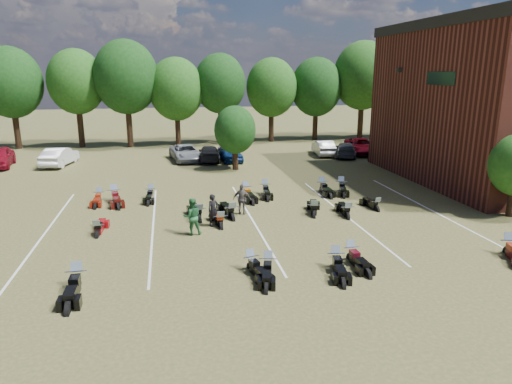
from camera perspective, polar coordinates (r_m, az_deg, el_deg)
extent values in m
plane|color=brown|center=(21.58, 8.89, -5.42)|extent=(160.00, 160.00, 0.00)
imported|color=silver|center=(40.28, -23.36, 4.10)|extent=(2.38, 4.74, 1.49)
imported|color=#92949A|center=(39.56, -8.76, 4.87)|extent=(2.96, 5.14, 1.35)
imported|color=black|center=(39.10, -5.85, 4.81)|extent=(2.23, 4.62, 1.30)
imported|color=navy|center=(39.07, -3.28, 4.94)|extent=(1.95, 4.25, 1.41)
imported|color=#B3B2AE|center=(42.19, 8.42, 5.52)|extent=(1.96, 4.34, 1.38)
imported|color=#52040F|center=(43.50, 12.92, 5.61)|extent=(3.32, 5.49, 1.42)
imported|color=#333438|center=(41.61, 11.15, 5.20)|extent=(3.24, 4.75, 1.28)
imported|color=black|center=(22.52, -5.37, -2.28)|extent=(0.69, 0.58, 1.61)
imported|color=#235D31|center=(21.42, -8.00, -3.05)|extent=(0.91, 0.74, 1.76)
imported|color=#57504B|center=(24.23, -1.74, -0.91)|extent=(1.05, 0.74, 1.66)
cube|color=black|center=(35.08, 17.48, 14.33)|extent=(0.30, 0.40, 0.30)
cube|color=black|center=(30.81, 22.07, 13.04)|extent=(0.06, 3.00, 0.80)
cylinder|color=black|center=(50.26, -27.24, 7.08)|extent=(0.58, 0.58, 4.08)
ellipsoid|color=#1E4C19|center=(49.98, -27.83, 11.95)|extent=(6.00, 6.00, 6.90)
cylinder|color=black|center=(49.11, -21.60, 7.54)|extent=(0.58, 0.58, 4.08)
ellipsoid|color=#1E4C19|center=(48.83, -22.09, 12.53)|extent=(6.00, 6.00, 6.90)
cylinder|color=black|center=(48.45, -15.74, 7.93)|extent=(0.57, 0.58, 4.08)
ellipsoid|color=#1E4C19|center=(48.16, -16.10, 13.00)|extent=(6.00, 6.00, 6.90)
cylinder|color=black|center=(48.30, -9.76, 8.25)|extent=(0.57, 0.58, 4.08)
ellipsoid|color=#1E4C19|center=(48.02, -9.99, 13.34)|extent=(6.00, 6.00, 6.90)
cylinder|color=black|center=(48.67, -3.81, 8.48)|extent=(0.58, 0.58, 4.08)
ellipsoid|color=#1E4C19|center=(48.39, -3.90, 13.53)|extent=(6.00, 6.00, 6.90)
cylinder|color=black|center=(49.54, 2.00, 8.61)|extent=(0.57, 0.58, 4.08)
ellipsoid|color=#1E4C19|center=(49.26, 2.05, 13.58)|extent=(6.00, 6.00, 6.90)
cylinder|color=black|center=(50.90, 7.56, 8.66)|extent=(0.57, 0.58, 4.08)
ellipsoid|color=#1E4C19|center=(50.62, 7.73, 13.49)|extent=(6.00, 6.00, 6.90)
cylinder|color=black|center=(52.69, 12.78, 8.63)|extent=(0.57, 0.58, 4.08)
ellipsoid|color=#1E4C19|center=(52.43, 13.06, 13.29)|extent=(6.00, 6.00, 6.90)
cylinder|color=black|center=(54.88, 17.63, 8.54)|extent=(0.58, 0.58, 4.08)
ellipsoid|color=#1E4C19|center=(54.63, 17.98, 13.01)|extent=(6.00, 6.00, 6.90)
cylinder|color=black|center=(57.42, 22.07, 8.41)|extent=(0.58, 0.58, 4.08)
ellipsoid|color=#1E4C19|center=(57.18, 22.49, 12.67)|extent=(6.00, 6.00, 6.90)
cylinder|color=black|center=(27.41, 29.35, -0.93)|extent=(0.24, 0.24, 1.71)
cylinder|color=black|center=(35.46, -2.60, 4.33)|extent=(0.24, 0.24, 1.90)
sphere|color=#1E4C19|center=(35.13, -2.64, 7.78)|extent=(3.20, 3.20, 3.20)
cube|color=silver|center=(23.95, -24.81, -4.58)|extent=(0.10, 14.00, 0.01)
cube|color=silver|center=(23.22, -12.74, -4.12)|extent=(0.10, 14.00, 0.01)
cube|color=silver|center=(23.56, -0.48, -3.47)|extent=(0.10, 14.00, 0.01)
cube|color=silver|center=(24.91, 10.91, -2.72)|extent=(0.10, 14.00, 0.01)
cube|color=silver|center=(27.14, 20.77, -1.98)|extent=(0.10, 14.00, 0.01)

